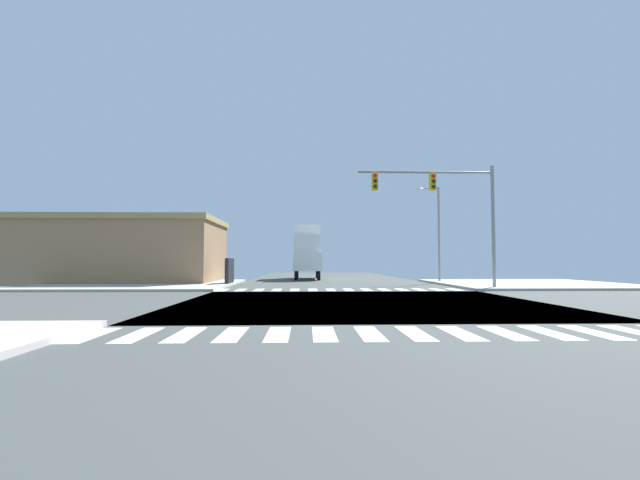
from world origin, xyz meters
TOP-DOWN VIEW (x-y plane):
  - ground at (0.00, 0.00)m, footprint 90.00×90.00m
  - sidewalk_corner_ne at (13.00, 12.00)m, footprint 12.00×12.00m
  - sidewalk_corner_nw at (-13.00, 12.00)m, footprint 12.00×12.00m
  - crosswalk_near at (-0.25, -7.30)m, footprint 13.50×2.00m
  - crosswalk_far at (-0.25, 7.30)m, footprint 13.50×2.00m
  - traffic_signal_mast at (5.60, 7.29)m, footprint 7.82×0.55m
  - street_lamp at (7.50, 14.80)m, footprint 1.78×0.32m
  - bank_building at (-16.21, 15.29)m, footprint 16.72×8.34m
  - box_truck_queued_1 at (-2.00, 22.16)m, footprint 2.40×7.20m

SIDE VIEW (x-z plane):
  - ground at x=0.00m, z-range -0.05..0.00m
  - crosswalk_near at x=-0.25m, z-range 0.00..0.01m
  - crosswalk_far at x=-0.25m, z-range 0.00..0.01m
  - sidewalk_corner_ne at x=13.00m, z-range 0.00..0.14m
  - sidewalk_corner_nw at x=-13.00m, z-range 0.00..0.14m
  - bank_building at x=-16.21m, z-range 0.01..4.77m
  - box_truck_queued_1 at x=-2.00m, z-range 0.14..4.99m
  - street_lamp at x=7.50m, z-range 0.77..7.91m
  - traffic_signal_mast at x=5.60m, z-range 1.73..8.80m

